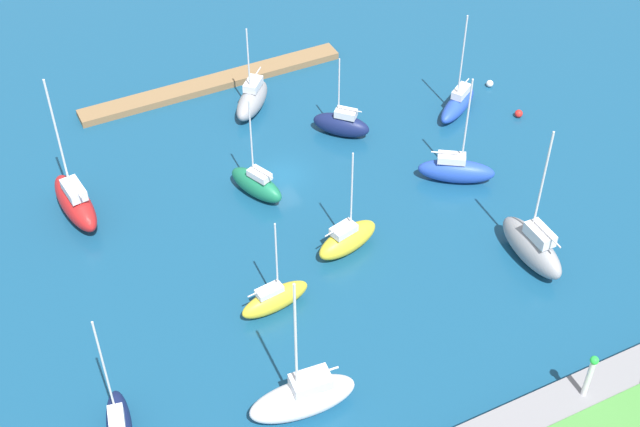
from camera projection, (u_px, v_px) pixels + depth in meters
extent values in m
plane|color=navy|center=(283.00, 176.00, 74.64)|extent=(160.00, 160.00, 0.00)
cube|color=olive|center=(213.00, 83.00, 84.16)|extent=(25.66, 2.14, 0.66)
cylinder|color=silver|center=(588.00, 379.00, 55.77)|extent=(0.36, 0.36, 3.20)
sphere|color=green|center=(594.00, 360.00, 54.52)|extent=(0.56, 0.56, 0.56)
ellipsoid|color=yellow|center=(275.00, 299.00, 63.15)|extent=(5.51, 2.17, 1.88)
cube|color=silver|center=(269.00, 291.00, 62.18)|extent=(2.03, 1.14, 0.49)
cylinder|color=silver|center=(276.00, 257.00, 60.50)|extent=(0.13, 0.13, 6.29)
cylinder|color=silver|center=(263.00, 290.00, 61.70)|extent=(2.41, 0.41, 0.10)
ellipsoid|color=#2347B2|center=(456.00, 171.00, 73.53)|extent=(6.31, 5.05, 2.02)
cube|color=silver|center=(452.00, 158.00, 72.67)|extent=(2.52, 2.19, 0.66)
cylinder|color=silver|center=(467.00, 122.00, 70.09)|extent=(0.15, 0.15, 8.08)
cylinder|color=silver|center=(447.00, 153.00, 72.39)|extent=(2.18, 1.50, 0.12)
ellipsoid|color=gray|center=(252.00, 101.00, 80.77)|extent=(5.49, 5.63, 2.20)
cube|color=silver|center=(253.00, 84.00, 80.10)|extent=(2.33, 2.37, 0.75)
cylinder|color=silver|center=(248.00, 61.00, 77.64)|extent=(0.14, 0.14, 6.48)
cylinder|color=silver|center=(255.00, 75.00, 80.20)|extent=(2.00, 2.10, 0.11)
cube|color=silver|center=(117.00, 421.00, 54.03)|extent=(1.33, 2.16, 0.78)
cylinder|color=silver|center=(105.00, 371.00, 51.86)|extent=(0.13, 0.13, 8.75)
cylinder|color=silver|center=(116.00, 420.00, 53.43)|extent=(0.53, 2.09, 0.11)
ellipsoid|color=white|center=(303.00, 399.00, 56.67)|extent=(7.31, 3.15, 2.24)
cube|color=silver|center=(311.00, 381.00, 55.79)|extent=(2.68, 1.74, 0.84)
cylinder|color=silver|center=(296.00, 340.00, 52.54)|extent=(0.17, 0.17, 9.71)
cylinder|color=silver|center=(318.00, 374.00, 55.53)|extent=(2.78, 0.38, 0.14)
ellipsoid|color=red|center=(75.00, 203.00, 70.11)|extent=(2.93, 7.26, 2.71)
cube|color=silver|center=(74.00, 190.00, 68.55)|extent=(1.57, 2.67, 0.85)
cylinder|color=silver|center=(58.00, 136.00, 66.02)|extent=(0.17, 0.17, 10.03)
cylinder|color=silver|center=(75.00, 187.00, 67.88)|extent=(0.44, 2.74, 0.14)
ellipsoid|color=#19724C|center=(256.00, 185.00, 72.19)|extent=(3.69, 5.60, 2.09)
cube|color=silver|center=(260.00, 175.00, 71.08)|extent=(1.72, 2.18, 0.56)
cylinder|color=silver|center=(251.00, 138.00, 69.20)|extent=(0.13, 0.13, 7.14)
cylinder|color=silver|center=(263.00, 172.00, 70.61)|extent=(0.93, 2.03, 0.10)
ellipsoid|color=yellow|center=(348.00, 240.00, 67.48)|extent=(5.75, 3.19, 2.08)
cube|color=silver|center=(344.00, 230.00, 66.37)|extent=(2.18, 1.60, 0.59)
cylinder|color=silver|center=(352.00, 192.00, 64.46)|extent=(0.13, 0.13, 7.22)
cylinder|color=silver|center=(338.00, 229.00, 65.80)|extent=(2.49, 0.72, 0.10)
ellipsoid|color=#2347B2|center=(457.00, 105.00, 80.70)|extent=(5.95, 4.60, 1.67)
cube|color=silver|center=(461.00, 92.00, 80.18)|extent=(2.36, 2.00, 0.73)
cylinder|color=silver|center=(462.00, 59.00, 77.08)|extent=(0.14, 0.14, 8.47)
cylinder|color=silver|center=(463.00, 85.00, 80.06)|extent=(1.98, 1.31, 0.11)
ellipsoid|color=gray|center=(531.00, 247.00, 66.44)|extent=(2.10, 6.76, 2.70)
cube|color=silver|center=(540.00, 234.00, 64.85)|extent=(1.26, 2.43, 0.95)
cylinder|color=silver|center=(542.00, 184.00, 62.64)|extent=(0.16, 0.16, 9.23)
cylinder|color=silver|center=(547.00, 234.00, 63.98)|extent=(0.13, 3.12, 0.13)
ellipsoid|color=#141E4C|center=(341.00, 125.00, 78.20)|extent=(4.89, 4.94, 2.03)
cube|color=silver|center=(346.00, 113.00, 77.19)|extent=(2.07, 2.08, 0.67)
cylinder|color=silver|center=(339.00, 88.00, 75.63)|extent=(0.12, 0.12, 5.75)
cylinder|color=silver|center=(350.00, 110.00, 76.77)|extent=(1.54, 1.57, 0.10)
sphere|color=white|center=(490.00, 84.00, 84.12)|extent=(0.67, 0.67, 0.67)
sphere|color=red|center=(519.00, 114.00, 80.54)|extent=(0.73, 0.73, 0.73)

